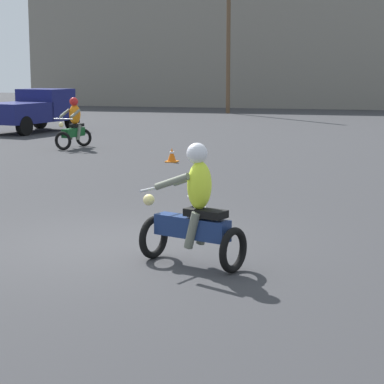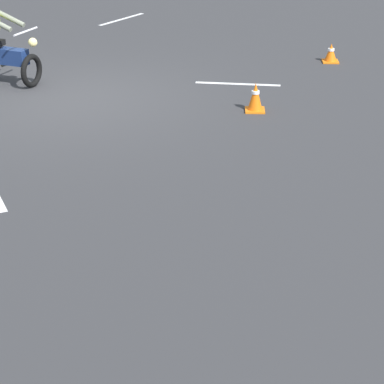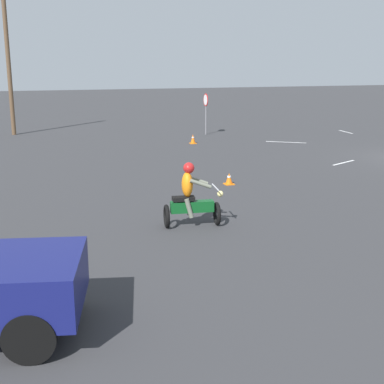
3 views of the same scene
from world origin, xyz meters
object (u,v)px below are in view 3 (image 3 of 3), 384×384
object	(u,v)px
traffic_cone_near_left	(229,179)
traffic_cone_mid_left	(193,139)
stop_sign	(206,106)
utility_pole_near	(9,66)
motorcycle_rider_background	(191,199)

from	to	relation	value
traffic_cone_near_left	traffic_cone_mid_left	world-z (taller)	traffic_cone_mid_left
stop_sign	traffic_cone_near_left	distance (m)	12.68
traffic_cone_near_left	utility_pole_near	world-z (taller)	utility_pole_near
traffic_cone_mid_left	traffic_cone_near_left	bearing A→B (deg)	169.97
traffic_cone_near_left	traffic_cone_mid_left	xyz separation A→B (m)	(9.11, -1.61, 0.04)
stop_sign	utility_pole_near	bearing A→B (deg)	72.85
motorcycle_rider_background	traffic_cone_near_left	distance (m)	4.93
motorcycle_rider_background	utility_pole_near	world-z (taller)	utility_pole_near
stop_sign	utility_pole_near	distance (m)	11.10
stop_sign	traffic_cone_mid_left	bearing A→B (deg)	150.41
traffic_cone_mid_left	utility_pole_near	xyz separation A→B (m)	(6.25, 8.68, 3.56)
traffic_cone_mid_left	motorcycle_rider_background	bearing A→B (deg)	162.09
motorcycle_rider_background	stop_sign	xyz separation A→B (m)	(16.26, -6.00, 0.91)
traffic_cone_near_left	motorcycle_rider_background	bearing A→B (deg)	147.09
motorcycle_rider_background	utility_pole_near	bearing A→B (deg)	-160.05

